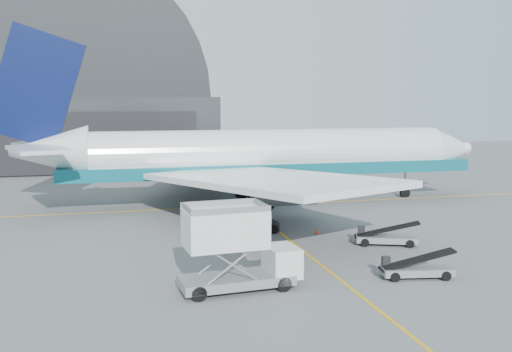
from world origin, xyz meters
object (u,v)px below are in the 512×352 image
object	(u,v)px
pushback_tug	(257,225)
belt_loader_a	(416,269)
belt_loader_b	(386,237)
catering_truck	(235,249)
airliner	(254,156)

from	to	relation	value
pushback_tug	belt_loader_a	world-z (taller)	belt_loader_a
belt_loader_a	belt_loader_b	size ratio (longest dim) A/B	0.97
catering_truck	belt_loader_b	world-z (taller)	catering_truck
airliner	belt_loader_b	bearing A→B (deg)	-73.54
pushback_tug	belt_loader_a	xyz separation A→B (m)	(6.93, -15.02, -0.07)
airliner	belt_loader_a	size ratio (longest dim) A/B	10.91
catering_truck	belt_loader_b	distance (m)	16.12
airliner	pushback_tug	world-z (taller)	airliner
catering_truck	pushback_tug	xyz separation A→B (m)	(5.01, 14.54, -1.91)
airliner	catering_truck	distance (m)	29.21
airliner	pushback_tug	xyz separation A→B (m)	(-3.01, -13.40, -4.73)
airliner	pushback_tug	size ratio (longest dim) A/B	14.12
pushback_tug	belt_loader_b	size ratio (longest dim) A/B	0.75
airliner	catering_truck	size ratio (longest dim) A/B	7.25
catering_truck	belt_loader_a	size ratio (longest dim) A/B	1.50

